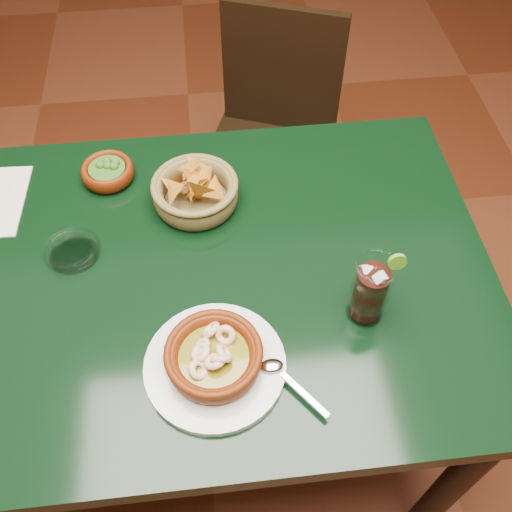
{
  "coord_description": "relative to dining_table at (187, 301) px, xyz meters",
  "views": [
    {
      "loc": [
        0.07,
        -0.65,
        1.64
      ],
      "look_at": [
        0.14,
        -0.02,
        0.81
      ],
      "focal_mm": 40.0,
      "sensor_mm": 36.0,
      "label": 1
    }
  ],
  "objects": [
    {
      "name": "guacamole_ramekin",
      "position": [
        -0.15,
        0.27,
        0.12
      ],
      "size": [
        0.13,
        0.13,
        0.04
      ],
      "color": "#4C1704",
      "rests_on": "dining_table"
    },
    {
      "name": "shrimp_plate",
      "position": [
        0.05,
        -0.2,
        0.13
      ],
      "size": [
        0.3,
        0.24,
        0.08
      ],
      "color": "silver",
      "rests_on": "dining_table"
    },
    {
      "name": "dining_chair",
      "position": [
        0.27,
        0.7,
        -0.2
      ],
      "size": [
        0.49,
        0.49,
        0.82
      ],
      "color": "black",
      "rests_on": "ground"
    },
    {
      "name": "cola_drink",
      "position": [
        0.33,
        -0.12,
        0.17
      ],
      "size": [
        0.14,
        0.14,
        0.17
      ],
      "color": "white",
      "rests_on": "dining_table"
    },
    {
      "name": "glass_ashtray",
      "position": [
        -0.21,
        0.07,
        0.11
      ],
      "size": [
        0.12,
        0.12,
        0.03
      ],
      "color": "white",
      "rests_on": "dining_table"
    },
    {
      "name": "ground",
      "position": [
        0.0,
        0.0,
        -0.65
      ],
      "size": [
        7.0,
        7.0,
        0.0
      ],
      "primitive_type": "plane",
      "color": "#471C0C",
      "rests_on": "ground"
    },
    {
      "name": "chip_basket",
      "position": [
        0.04,
        0.18,
        0.13
      ],
      "size": [
        0.21,
        0.21,
        0.13
      ],
      "color": "brown",
      "rests_on": "dining_table"
    },
    {
      "name": "dining_table",
      "position": [
        0.0,
        0.0,
        0.0
      ],
      "size": [
        1.2,
        0.8,
        0.75
      ],
      "color": "black",
      "rests_on": "ground"
    }
  ]
}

